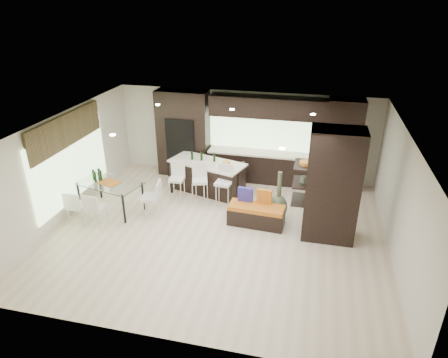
% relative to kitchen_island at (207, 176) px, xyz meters
% --- Properties ---
extents(ground, '(8.00, 8.00, 0.00)m').
position_rel_kitchen_island_xyz_m(ground, '(0.85, -2.10, -0.46)').
color(ground, beige).
rests_on(ground, ground).
extents(back_wall, '(8.00, 0.02, 2.70)m').
position_rel_kitchen_island_xyz_m(back_wall, '(0.85, 1.40, 0.89)').
color(back_wall, beige).
rests_on(back_wall, ground).
extents(left_wall, '(0.02, 7.00, 2.70)m').
position_rel_kitchen_island_xyz_m(left_wall, '(-3.15, -2.10, 0.89)').
color(left_wall, beige).
rests_on(left_wall, ground).
extents(right_wall, '(0.02, 7.00, 2.70)m').
position_rel_kitchen_island_xyz_m(right_wall, '(4.85, -2.10, 0.89)').
color(right_wall, beige).
rests_on(right_wall, ground).
extents(ceiling, '(8.00, 7.00, 0.02)m').
position_rel_kitchen_island_xyz_m(ceiling, '(0.85, -2.10, 2.24)').
color(ceiling, white).
rests_on(ceiling, ground).
extents(window_left, '(0.04, 3.20, 1.90)m').
position_rel_kitchen_island_xyz_m(window_left, '(-3.11, -1.90, 0.89)').
color(window_left, '#B2D199').
rests_on(window_left, left_wall).
extents(window_back, '(3.40, 0.04, 1.20)m').
position_rel_kitchen_island_xyz_m(window_back, '(1.45, 1.36, 1.09)').
color(window_back, '#B2D199').
rests_on(window_back, back_wall).
extents(stone_accent, '(0.08, 3.00, 0.80)m').
position_rel_kitchen_island_xyz_m(stone_accent, '(-3.08, -1.90, 1.79)').
color(stone_accent, brown).
rests_on(stone_accent, left_wall).
extents(ceiling_spots, '(4.00, 3.00, 0.02)m').
position_rel_kitchen_island_xyz_m(ceiling_spots, '(0.85, -1.85, 2.22)').
color(ceiling_spots, white).
rests_on(ceiling_spots, ceiling).
extents(back_cabinetry, '(6.80, 0.68, 2.70)m').
position_rel_kitchen_island_xyz_m(back_cabinetry, '(1.35, 1.07, 0.89)').
color(back_cabinetry, black).
rests_on(back_cabinetry, ground).
extents(refrigerator, '(0.90, 0.68, 1.90)m').
position_rel_kitchen_island_xyz_m(refrigerator, '(-1.05, 1.02, 0.49)').
color(refrigerator, black).
rests_on(refrigerator, ground).
extents(partition_column, '(1.20, 0.80, 2.70)m').
position_rel_kitchen_island_xyz_m(partition_column, '(3.45, -1.70, 0.89)').
color(partition_column, black).
rests_on(partition_column, ground).
extents(kitchen_island, '(2.36, 1.52, 0.91)m').
position_rel_kitchen_island_xyz_m(kitchen_island, '(0.00, 0.00, 0.00)').
color(kitchen_island, black).
rests_on(kitchen_island, ground).
extents(stool_left, '(0.42, 0.42, 0.89)m').
position_rel_kitchen_island_xyz_m(stool_left, '(-0.67, -0.77, -0.01)').
color(stool_left, silver).
rests_on(stool_left, ground).
extents(stool_mid, '(0.51, 0.51, 0.93)m').
position_rel_kitchen_island_xyz_m(stool_mid, '(-0.00, -0.77, 0.01)').
color(stool_mid, silver).
rests_on(stool_mid, ground).
extents(stool_right, '(0.46, 0.46, 0.94)m').
position_rel_kitchen_island_xyz_m(stool_right, '(0.67, -0.78, 0.02)').
color(stool_right, silver).
rests_on(stool_right, ground).
extents(bench, '(1.43, 0.63, 0.54)m').
position_rel_kitchen_island_xyz_m(bench, '(1.70, -1.58, -0.19)').
color(bench, black).
rests_on(bench, ground).
extents(floor_vase, '(0.63, 0.63, 1.32)m').
position_rel_kitchen_island_xyz_m(floor_vase, '(2.20, -1.15, 0.20)').
color(floor_vase, '#45523B').
rests_on(floor_vase, ground).
extents(dining_table, '(1.85, 1.32, 0.81)m').
position_rel_kitchen_island_xyz_m(dining_table, '(-2.21, -1.70, -0.05)').
color(dining_table, white).
rests_on(dining_table, ground).
extents(chair_near, '(0.49, 0.49, 0.83)m').
position_rel_kitchen_island_xyz_m(chair_near, '(-2.21, -2.48, -0.04)').
color(chair_near, silver).
rests_on(chair_near, ground).
extents(chair_far, '(0.45, 0.45, 0.82)m').
position_rel_kitchen_island_xyz_m(chair_far, '(-2.73, -2.47, -0.04)').
color(chair_far, silver).
rests_on(chair_far, ground).
extents(chair_end, '(0.55, 0.55, 0.88)m').
position_rel_kitchen_island_xyz_m(chair_end, '(-1.05, -1.70, -0.02)').
color(chair_end, silver).
rests_on(chair_end, ground).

